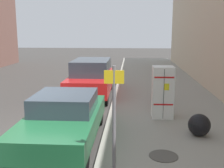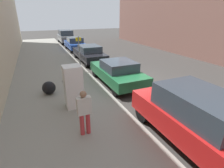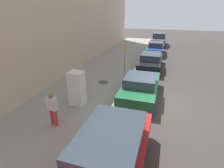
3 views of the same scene
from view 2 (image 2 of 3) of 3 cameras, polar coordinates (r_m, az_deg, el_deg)
name	(u,v)px [view 2 (image 2 of 3)]	position (r m, az deg, el deg)	size (l,w,h in m)	color
ground_plane	(137,82)	(10.61, 8.10, 0.61)	(80.00, 80.00, 0.00)	#383533
sidewalk_slab	(59,94)	(9.20, -16.86, -3.06)	(4.65, 44.00, 0.16)	gray
discarded_refrigerator	(73,87)	(7.32, -12.51, -0.87)	(0.72, 0.68, 1.77)	white
manhole_cover	(68,81)	(10.56, -14.14, 1.00)	(0.70, 0.70, 0.02)	#47443F
street_sign_post	(79,52)	(11.74, -10.63, 10.12)	(0.36, 0.07, 2.37)	slate
trash_bag	(49,88)	(9.02, -19.91, -1.17)	(0.64, 0.64, 0.64)	black
pedestrian_walking_far	(84,110)	(5.56, -9.06, -8.53)	(0.44, 0.22, 1.53)	#B73338
parked_suv_red	(198,118)	(5.92, 26.29, -10.03)	(1.88, 4.61, 1.75)	red
parked_sedan_green	(118,72)	(10.12, 1.82, 4.01)	(1.90, 4.36, 1.37)	#1E6038
parked_sedan_dark	(89,53)	(15.25, -7.44, 9.98)	(1.79, 4.77, 1.38)	black
parked_hatchback_blue	(75,44)	(20.53, -11.99, 12.77)	(1.73, 4.19, 1.43)	#23479E
parked_suv_gray	(66,36)	(26.07, -14.82, 14.81)	(1.88, 4.55, 1.77)	slate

